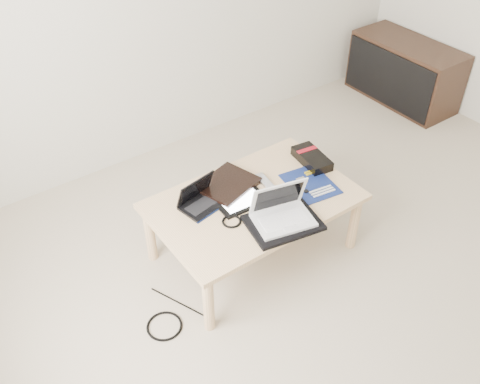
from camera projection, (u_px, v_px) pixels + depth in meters
ground at (382, 308)px, 2.83m from camera, size 4.00×4.00×0.00m
coffee_table at (254, 206)px, 2.93m from camera, size 1.10×0.70×0.40m
media_cabinet at (404, 72)px, 4.37m from camera, size 0.41×0.90×0.50m
book at (228, 185)px, 2.97m from camera, size 0.36×0.33×0.03m
netbook at (201, 200)px, 2.84m from camera, size 0.26×0.21×0.16m
tablet at (240, 199)px, 2.88m from camera, size 0.28×0.22×0.01m
remote at (268, 185)px, 2.98m from camera, size 0.08×0.23×0.02m
neoprene_sleeve at (283, 223)px, 2.74m from camera, size 0.41×0.33×0.02m
white_laptop at (282, 212)px, 2.72m from camera, size 0.34×0.27×0.21m
motherboard at (311, 184)px, 2.99m from camera, size 0.28×0.33×0.01m
gpu_box at (312, 158)px, 3.14m from camera, size 0.17×0.28×0.06m
cable_coil at (232, 221)px, 2.75m from camera, size 0.12×0.12×0.01m
floor_cable_coil at (164, 326)px, 2.73m from camera, size 0.19×0.19×0.01m
floor_cable_trail at (179, 303)px, 2.85m from camera, size 0.15×0.35×0.01m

